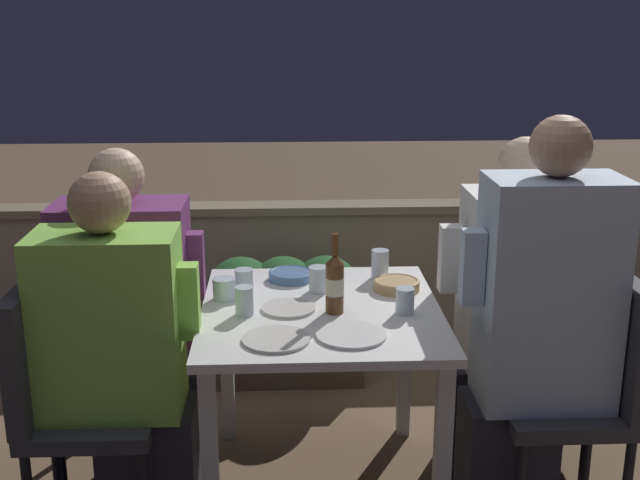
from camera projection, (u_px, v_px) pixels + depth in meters
parapet_wall at (307, 266)px, 4.29m from camera, size 9.00×0.18×0.70m
dining_table at (321, 335)px, 2.74m from camera, size 0.81×0.88×0.70m
planter_hedge at (284, 310)px, 3.75m from camera, size 0.72×0.47×0.57m
chair_left_near at (63, 387)px, 2.56m from camera, size 0.41×0.41×0.86m
person_green_blouse at (122, 360)px, 2.55m from camera, size 0.51×0.26×1.21m
chair_left_far at (83, 345)px, 2.89m from camera, size 0.41×0.41×0.86m
person_purple_stripe at (135, 318)px, 2.87m from camera, size 0.51×0.26×1.23m
chair_right_near at (590, 376)px, 2.64m from camera, size 0.41×0.41×0.86m
person_blue_shirt at (537, 328)px, 2.58m from camera, size 0.50×0.26×1.37m
chair_right_far at (557, 339)px, 2.94m from camera, size 0.41×0.41×0.86m
person_white_polo at (507, 309)px, 2.90m from camera, size 0.48×0.26×1.26m
beer_bottle at (335, 283)px, 2.64m from camera, size 0.06×0.06×0.27m
plate_0 at (288, 308)px, 2.69m from camera, size 0.18×0.18×0.01m
plate_1 at (351, 335)px, 2.47m from camera, size 0.22×0.22×0.01m
plate_2 at (276, 339)px, 2.44m from camera, size 0.21×0.21×0.01m
bowl_0 at (291, 275)px, 2.99m from camera, size 0.17×0.17×0.03m
bowl_1 at (397, 284)px, 2.88m from camera, size 0.17×0.17×0.04m
glass_cup_0 at (380, 264)px, 3.00m from camera, size 0.07×0.07×0.11m
glass_cup_1 at (320, 279)px, 2.85m from camera, size 0.07×0.07×0.09m
glass_cup_2 at (224, 289)px, 2.78m from camera, size 0.08×0.08×0.08m
glass_cup_3 at (405, 301)px, 2.65m from camera, size 0.06×0.06×0.09m
glass_cup_4 at (244, 281)px, 2.84m from camera, size 0.07×0.07×0.09m
glass_cup_5 at (244, 301)px, 2.64m from camera, size 0.06×0.06×0.10m
potted_plant at (564, 305)px, 3.46m from camera, size 0.35×0.35×0.73m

